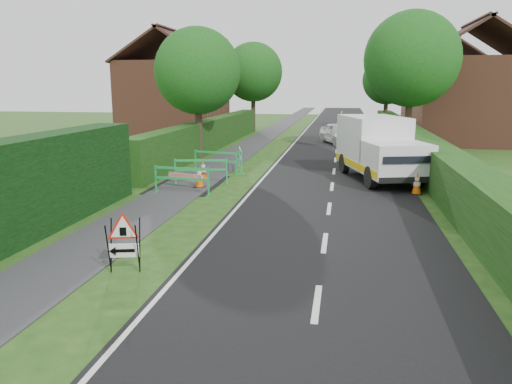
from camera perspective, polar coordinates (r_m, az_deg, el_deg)
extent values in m
plane|color=#1E4213|center=(8.64, -10.75, -14.03)|extent=(120.00, 120.00, 0.00)
cube|color=black|center=(42.40, 9.49, 6.84)|extent=(6.00, 90.00, 0.02)
cube|color=#2D2D30|center=(42.80, 2.05, 7.04)|extent=(2.00, 90.00, 0.02)
cube|color=#14380F|center=(30.50, -5.08, 4.94)|extent=(1.00, 24.00, 1.80)
cube|color=#14380F|center=(23.82, 18.62, 2.34)|extent=(1.20, 50.00, 1.50)
cube|color=brown|center=(39.40, -9.26, 10.46)|extent=(7.00, 7.00, 5.50)
cube|color=#331E19|center=(40.09, -11.91, 15.88)|extent=(4.00, 7.40, 2.58)
cube|color=#331E19|center=(38.96, -6.93, 16.16)|extent=(4.00, 7.40, 2.58)
cube|color=#331E19|center=(39.58, -9.52, 17.61)|extent=(0.25, 7.40, 0.18)
cube|color=brown|center=(36.18, 23.28, 9.51)|extent=(7.00, 7.00, 5.50)
cube|color=#331E19|center=(35.92, 20.99, 15.83)|extent=(4.00, 7.40, 2.58)
cube|color=#331E19|center=(36.70, 26.55, 15.28)|extent=(4.00, 7.40, 2.58)
cube|color=#331E19|center=(36.37, 23.96, 17.28)|extent=(0.25, 7.40, 0.18)
cube|color=brown|center=(50.09, 20.80, 10.16)|extent=(7.00, 7.00, 5.50)
cube|color=#331E19|center=(49.86, 19.10, 14.70)|extent=(4.00, 7.40, 2.58)
cube|color=#331E19|center=(50.50, 23.14, 14.36)|extent=(4.00, 7.40, 2.58)
cube|color=#331E19|center=(50.23, 21.23, 15.78)|extent=(0.25, 7.40, 0.18)
cylinder|color=#2D2116|center=(26.43, -6.54, 6.67)|extent=(0.36, 0.36, 2.62)
sphere|color=#134211|center=(26.32, -6.71, 13.59)|extent=(4.40, 4.40, 4.40)
cylinder|color=#2D2116|center=(29.54, 16.94, 7.14)|extent=(0.36, 0.36, 2.97)
sphere|color=#134211|center=(29.48, 17.39, 14.31)|extent=(5.20, 5.20, 5.20)
cylinder|color=#2D2116|center=(41.97, -0.31, 8.86)|extent=(0.36, 0.36, 2.80)
sphere|color=#134211|center=(41.91, -0.32, 13.56)|extent=(4.80, 4.80, 4.80)
cylinder|color=#2D2116|center=(45.44, 14.56, 8.50)|extent=(0.36, 0.36, 2.45)
sphere|color=#134211|center=(45.37, 14.76, 12.29)|extent=(4.20, 4.20, 4.20)
cylinder|color=black|center=(10.49, -16.53, -6.29)|extent=(0.11, 0.33, 1.08)
cylinder|color=black|center=(10.74, -16.22, -5.84)|extent=(0.11, 0.33, 1.08)
cylinder|color=black|center=(10.38, -13.38, -6.31)|extent=(0.11, 0.33, 1.08)
cylinder|color=black|center=(10.63, -13.15, -5.85)|extent=(0.11, 0.33, 1.08)
cube|color=white|center=(10.56, -14.83, -6.48)|extent=(0.59, 0.16, 0.29)
cube|color=black|center=(10.55, -14.84, -6.51)|extent=(0.42, 0.11, 0.07)
cone|color=black|center=(10.59, -16.08, -6.50)|extent=(0.17, 0.20, 0.17)
cube|color=black|center=(10.42, -14.97, -4.39)|extent=(0.13, 0.04, 0.17)
cube|color=silver|center=(21.61, 13.18, 5.69)|extent=(3.03, 3.91, 2.06)
cube|color=silver|center=(19.24, 15.71, 3.59)|extent=(2.68, 2.74, 1.26)
cube|color=black|center=(18.23, 17.02, 4.05)|extent=(1.87, 0.77, 0.58)
cube|color=yellow|center=(20.44, 11.15, 3.11)|extent=(1.52, 5.07, 0.26)
cube|color=yellow|center=(21.19, 16.73, 3.14)|extent=(1.52, 5.07, 0.26)
cube|color=black|center=(18.37, 16.84, 1.35)|extent=(2.04, 0.72, 0.21)
cylinder|color=black|center=(18.96, 12.97, 1.61)|extent=(0.49, 0.89, 0.85)
cylinder|color=black|center=(19.68, 18.26, 1.69)|extent=(0.49, 0.89, 0.85)
cylinder|color=black|center=(22.19, 10.04, 3.23)|extent=(0.49, 0.89, 0.85)
cylinder|color=black|center=(22.81, 14.68, 3.26)|extent=(0.49, 0.89, 0.85)
cube|color=black|center=(18.52, 17.84, -0.19)|extent=(0.38, 0.38, 0.04)
cone|color=#ED5A07|center=(18.45, 17.91, 1.01)|extent=(0.32, 0.32, 0.75)
cylinder|color=white|center=(18.45, 17.91, 0.89)|extent=(0.25, 0.25, 0.14)
cylinder|color=white|center=(18.42, 17.94, 1.47)|extent=(0.17, 0.17, 0.10)
cube|color=black|center=(21.55, 15.68, 1.61)|extent=(0.38, 0.38, 0.04)
cone|color=#ED5A07|center=(21.48, 15.74, 2.64)|extent=(0.32, 0.32, 0.75)
cylinder|color=white|center=(21.49, 15.74, 2.54)|extent=(0.25, 0.25, 0.14)
cylinder|color=white|center=(21.46, 15.77, 3.04)|extent=(0.17, 0.17, 0.10)
cube|color=black|center=(22.81, 15.61, 2.17)|extent=(0.38, 0.38, 0.04)
cone|color=#ED5A07|center=(22.75, 15.66, 3.15)|extent=(0.32, 0.32, 0.75)
cylinder|color=white|center=(22.75, 15.66, 3.06)|extent=(0.25, 0.25, 0.14)
cylinder|color=white|center=(22.73, 15.68, 3.53)|extent=(0.17, 0.17, 0.10)
cube|color=black|center=(18.91, -6.47, 0.56)|extent=(0.38, 0.38, 0.04)
cone|color=#ED5A07|center=(18.83, -6.50, 1.74)|extent=(0.32, 0.32, 0.75)
cylinder|color=white|center=(18.84, -6.49, 1.63)|extent=(0.25, 0.25, 0.14)
cylinder|color=white|center=(18.81, -6.51, 2.19)|extent=(0.17, 0.17, 0.10)
cube|color=black|center=(20.51, -6.03, 1.48)|extent=(0.38, 0.38, 0.04)
cone|color=#ED5A07|center=(20.44, -6.05, 2.57)|extent=(0.32, 0.32, 0.75)
cylinder|color=white|center=(20.45, -6.05, 2.47)|extent=(0.25, 0.25, 0.14)
cylinder|color=white|center=(20.42, -6.06, 2.98)|extent=(0.17, 0.17, 0.10)
cube|color=green|center=(18.20, -11.39, 1.49)|extent=(0.05, 0.05, 1.00)
cube|color=green|center=(17.43, -5.45, 1.21)|extent=(0.05, 0.05, 1.00)
cube|color=green|center=(17.72, -8.53, 2.69)|extent=(2.00, 0.21, 0.08)
cube|color=green|center=(17.78, -8.49, 1.51)|extent=(2.00, 0.21, 0.08)
cube|color=green|center=(18.29, -11.33, 0.01)|extent=(0.09, 0.35, 0.04)
cube|color=green|center=(17.52, -5.42, -0.33)|extent=(0.09, 0.35, 0.04)
cube|color=green|center=(19.66, -9.21, 2.35)|extent=(0.06, 0.06, 1.00)
cube|color=green|center=(19.55, -3.37, 2.43)|extent=(0.06, 0.06, 1.00)
cube|color=green|center=(19.52, -6.33, 3.61)|extent=(1.96, 0.50, 0.08)
cube|color=green|center=(19.57, -6.31, 2.54)|extent=(1.96, 0.50, 0.08)
cube|color=green|center=(19.75, -9.17, 0.98)|extent=(0.14, 0.35, 0.04)
cube|color=green|center=(19.64, -3.36, 1.05)|extent=(0.14, 0.35, 0.04)
cube|color=green|center=(22.31, -6.94, 3.57)|extent=(0.06, 0.06, 1.00)
cube|color=green|center=(21.43, -2.23, 3.30)|extent=(0.06, 0.06, 1.00)
cube|color=green|center=(21.79, -4.65, 4.53)|extent=(1.97, 0.46, 0.08)
cube|color=green|center=(21.85, -4.64, 3.57)|extent=(1.97, 0.46, 0.08)
cube|color=green|center=(22.39, -6.91, 2.35)|extent=(0.13, 0.35, 0.04)
cube|color=green|center=(21.51, -2.22, 2.03)|extent=(0.13, 0.35, 0.04)
cube|color=green|center=(21.61, -1.67, 3.38)|extent=(0.06, 0.06, 1.00)
cube|color=green|center=(23.59, -1.94, 4.11)|extent=(0.06, 0.06, 1.00)
cube|color=green|center=(22.54, -1.82, 4.82)|extent=(0.55, 1.95, 0.08)
cube|color=green|center=(22.59, -1.81, 3.89)|extent=(0.55, 1.95, 0.08)
cube|color=green|center=(21.69, -1.67, 2.12)|extent=(0.35, 0.15, 0.04)
cube|color=green|center=(23.66, -1.93, 2.96)|extent=(0.35, 0.15, 0.04)
cube|color=red|center=(18.81, -8.10, 0.40)|extent=(1.42, 0.55, 0.25)
imported|color=white|center=(33.47, 9.43, 6.64)|extent=(2.96, 4.32, 1.37)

